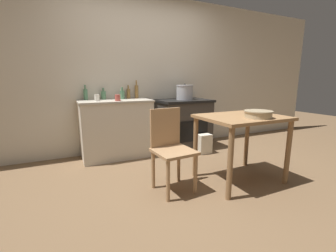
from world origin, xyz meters
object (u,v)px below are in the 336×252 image
bottle_center_left (128,93)px  stove (183,124)px  cup_mid_right (97,98)px  work_table (241,127)px  bottle_far_left (86,94)px  bottle_center (103,95)px  bottle_left (122,95)px  chair (171,147)px  flour_sack (204,144)px  bottle_mid_left (137,91)px  stock_pot (185,92)px  cup_center_right (118,98)px  mixing_bowl_large (258,114)px

bottle_center_left → stove: bearing=-15.3°
bottle_center_left → cup_mid_right: bottle_center_left is taller
cup_mid_right → work_table: bearing=-45.9°
bottle_far_left → bottle_center: 0.26m
bottle_left → cup_mid_right: bearing=-157.1°
chair → flour_sack: 1.38m
stove → work_table: (-0.04, -1.44, 0.22)m
work_table → chair: chair is taller
bottle_mid_left → bottle_center_left: (-0.13, 0.02, -0.03)m
stock_pot → bottle_center_left: bearing=163.0°
work_table → bottle_center_left: (-0.86, 1.69, 0.32)m
chair → cup_mid_right: (-0.56, 1.28, 0.45)m
bottle_far_left → cup_center_right: size_ratio=2.51×
flour_sack → bottle_mid_left: 1.41m
stove → chair: 1.56m
bottle_mid_left → bottle_center_left: bearing=173.2°
chair → bottle_left: bottle_left is taller
stove → work_table: bearing=-91.6°
stock_pot → mixing_bowl_large: 1.60m
cup_center_right → chair: bearing=-76.3°
flour_sack → cup_mid_right: cup_mid_right is taller
bottle_far_left → bottle_center_left: 0.66m
chair → bottle_far_left: size_ratio=3.87×
work_table → bottle_mid_left: bottle_mid_left is taller
bottle_mid_left → cup_center_right: size_ratio=3.26×
cup_mid_right → mixing_bowl_large: bearing=-48.1°
stock_pot → bottle_center: bearing=169.0°
bottle_left → cup_center_right: bottle_left is taller
work_table → cup_mid_right: size_ratio=10.13×
bottle_far_left → cup_center_right: bottle_far_left is taller
bottle_mid_left → cup_mid_right: bottle_mid_left is taller
bottle_left → stove: bearing=-9.5°
chair → stock_pot: bearing=51.0°
bottle_far_left → cup_center_right: bearing=-41.8°
work_table → bottle_center_left: 1.92m
bottle_far_left → chair: bearing=-65.8°
stove → bottle_mid_left: bearing=163.2°
work_table → bottle_left: (-0.98, 1.61, 0.31)m
work_table → bottle_center_left: bearing=116.9°
bottle_center_left → cup_center_right: size_ratio=2.39×
cup_center_right → work_table: bearing=-49.6°
stock_pot → bottle_center: (-1.30, 0.25, -0.02)m
mixing_bowl_large → bottle_center: bottle_center is taller
flour_sack → bottle_left: size_ratio=1.71×
flour_sack → bottle_center_left: bottle_center_left is taller
bottle_left → cup_mid_right: 0.45m
bottle_center_left → bottle_left: bearing=-147.7°
stove → bottle_left: size_ratio=4.78×
flour_sack → bottle_left: 1.54m
flour_sack → bottle_center: bottle_center is taller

